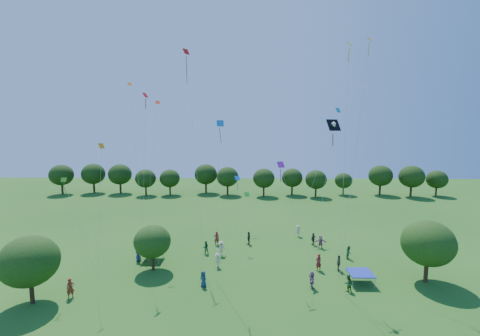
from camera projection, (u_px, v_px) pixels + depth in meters
name	position (u px, v px, depth m)	size (l,w,h in m)	color
near_tree_west	(29.00, 261.00, 26.44)	(4.65, 4.65, 5.79)	#422B19
near_tree_north	(152.00, 241.00, 32.90)	(3.74, 3.74, 4.76)	#422B19
near_tree_east	(428.00, 243.00, 30.21)	(4.76, 4.76, 5.99)	#422B19
treeline	(237.00, 177.00, 71.21)	(88.01, 8.77, 6.77)	#422B19
tent_red_stripe	(152.00, 251.00, 35.61)	(2.20, 2.20, 1.10)	red
tent_blue	(360.00, 273.00, 30.25)	(2.20, 2.20, 1.10)	#192EA8
crowd_person_0	(203.00, 279.00, 29.66)	(0.74, 0.40, 1.50)	navy
crowd_person_1	(70.00, 288.00, 27.66)	(0.65, 0.42, 1.75)	maroon
crowd_person_2	(348.00, 283.00, 28.80)	(0.76, 0.41, 1.55)	#274F22
crowd_person_3	(298.00, 231.00, 43.57)	(1.04, 0.47, 1.59)	beige
crowd_person_4	(313.00, 239.00, 40.37)	(0.92, 0.42, 1.57)	#3D3331
crowd_person_5	(312.00, 280.00, 29.38)	(1.48, 0.53, 1.58)	#874E79
crowd_person_6	(160.00, 242.00, 39.27)	(0.83, 0.45, 1.68)	navy
crowd_person_7	(318.00, 262.00, 33.05)	(0.67, 0.43, 1.79)	maroon
crowd_person_8	(349.00, 252.00, 36.01)	(0.75, 0.40, 1.52)	#275B37
crowd_person_9	(221.00, 248.00, 36.94)	(1.12, 0.50, 1.72)	beige
crowd_person_10	(339.00, 263.00, 32.92)	(0.98, 0.45, 1.67)	#474039
crowd_person_11	(321.00, 242.00, 39.29)	(1.49, 0.53, 1.60)	#9C5B7D
crowd_person_12	(138.00, 254.00, 35.37)	(0.87, 0.47, 1.76)	navy
crowd_person_13	(217.00, 238.00, 40.39)	(0.66, 0.42, 1.76)	maroon
crowd_person_14	(206.00, 247.00, 37.47)	(0.76, 0.41, 1.55)	#2B6531
crowd_person_15	(217.00, 260.00, 33.85)	(0.99, 0.44, 1.52)	beige
crowd_person_16	(249.00, 238.00, 40.54)	(0.98, 0.45, 1.67)	#463C38
pirate_kite	(333.00, 128.00, 29.26)	(3.25, 4.00, 14.12)	black
red_high_kite	(189.00, 85.00, 35.66)	(3.16, 7.43, 22.31)	red
small_kite_0	(133.00, 125.00, 38.92)	(2.35, 3.34, 18.92)	#F55D0E
small_kite_1	(101.00, 173.00, 28.61)	(0.47, 1.92, 11.97)	orange
small_kite_2	(363.00, 94.00, 33.02)	(2.54, 1.25, 22.54)	gold
small_kite_3	(70.00, 198.00, 28.70)	(3.30, 1.23, 8.91)	#2F7D16
small_kite_4	(237.00, 185.00, 39.73)	(0.76, 0.85, 7.46)	#1255B5
small_kite_5	(284.00, 178.00, 30.68)	(3.57, 0.65, 10.15)	#891997
small_kite_6	(359.00, 130.00, 25.53)	(1.11, 2.32, 16.77)	silver
small_kite_7	(331.00, 132.00, 42.04)	(6.46, 4.60, 16.05)	#0B8CB1
small_kite_8	(145.00, 129.00, 33.83)	(2.25, 3.72, 16.93)	red
small_kite_9	(154.00, 140.00, 37.28)	(2.20, 0.88, 16.50)	#F5350C
small_kite_10	(346.00, 111.00, 25.03)	(1.11, 3.24, 19.72)	gold
small_kite_11	(246.00, 198.00, 44.65)	(1.51, 5.86, 4.39)	#1A931F
small_kite_12	(219.00, 149.00, 29.14)	(1.10, 1.06, 14.03)	blue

